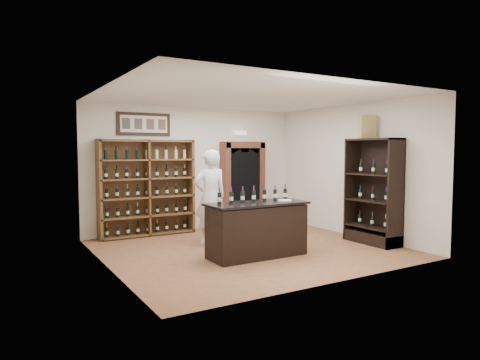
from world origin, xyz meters
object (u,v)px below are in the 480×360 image
Objects in this scene: wine_shelf at (147,188)px; side_cabinet at (374,208)px; tasting_counter at (257,230)px; counter_bottle_0 at (219,198)px; shopkeeper at (210,197)px; wine_crate at (367,127)px.

wine_shelf is 1.00× the size of side_cabinet.
counter_bottle_0 is (-0.72, 0.11, 0.61)m from tasting_counter.
counter_bottle_0 is 1.32m from shopkeeper.
tasting_counter is (1.10, -2.93, -0.61)m from wine_shelf.
shopkeeper is 3.62m from wine_crate.
wine_crate reaches higher than tasting_counter.
wine_shelf is 5.04m from wine_crate.
tasting_counter is 0.85× the size of side_cabinet.
wine_crate reaches higher than shopkeeper.
wine_shelf is 3.19m from tasting_counter.
side_cabinet is (2.72, -0.30, 0.26)m from tasting_counter.
side_cabinet reaches higher than counter_bottle_0.
side_cabinet is at bearing -6.82° from counter_bottle_0.
wine_shelf is at bearing -60.11° from shopkeeper.
tasting_counter is at bearing -69.44° from wine_shelf.
counter_bottle_0 is 3.49m from side_cabinet.
shopkeeper is at bearing 151.14° from side_cabinet.
counter_bottle_0 reaches higher than tasting_counter.
side_cabinet is at bearing -62.91° from wine_crate.
wine_crate is (-0.04, 0.19, 1.69)m from side_cabinet.
wine_crate reaches higher than wine_shelf.
wine_shelf is at bearing 110.56° from tasting_counter.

